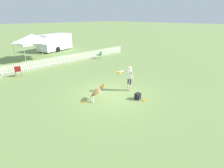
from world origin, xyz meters
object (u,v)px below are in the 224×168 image
Objects in this scene: leaping_dog at (97,92)px; folding_chair_blue_left at (18,70)px; frisbee_near_handler at (145,100)px; frisbee_near_dog at (84,102)px; folding_chair_center at (100,54)px; equipment_trailer at (55,42)px; backpack_on_grass at (138,96)px; handler_person at (129,76)px; canopy_tent_main at (32,39)px.

leaping_dog is 7.88m from folding_chair_blue_left.
frisbee_near_handler is 3.47m from frisbee_near_dog.
folding_chair_center is at bearing 43.58° from frisbee_near_dog.
equipment_trailer is (6.79, 15.65, 1.17)m from frisbee_near_dog.
frisbee_near_dog is 17.10m from equipment_trailer.
frisbee_near_handler is at bearing 47.74° from folding_chair_center.
equipment_trailer is at bearing 76.10° from backpack_on_grass.
backpack_on_grass is 0.43× the size of folding_chair_blue_left.
frisbee_near_dog is at bearing 137.81° from frisbee_near_handler.
leaping_dog is 2.78m from frisbee_near_handler.
frisbee_near_dog is 0.30× the size of folding_chair_center.
handler_person is 1.85× the size of folding_chair_blue_left.
equipment_trailer reaches higher than folding_chair_blue_left.
folding_chair_blue_left reaches higher than folding_chair_center.
folding_chair_blue_left reaches higher than backpack_on_grass.
frisbee_near_handler is at bearing -118.86° from equipment_trailer.
folding_chair_center is at bearing -21.87° from handler_person.
frisbee_near_handler is (1.90, -1.95, -0.54)m from leaping_dog.
leaping_dog reaches higher than folding_chair_center.
handler_person is 0.29× the size of equipment_trailer.
leaping_dog is 10.67m from folding_chair_center.
backpack_on_grass is 0.12× the size of canopy_tent_main.
handler_person is 2.45m from leaping_dog.
folding_chair_center is 0.14× the size of equipment_trailer.
folding_chair_center is at bearing -40.91° from canopy_tent_main.
folding_chair_blue_left is at bearing -124.92° from canopy_tent_main.
equipment_trailer is (4.34, 3.46, -1.07)m from canopy_tent_main.
handler_person is 0.51× the size of canopy_tent_main.
frisbee_near_handler is 18.50m from equipment_trailer.
leaping_dog reaches higher than folding_chair_blue_left.
folding_chair_blue_left is 0.28× the size of canopy_tent_main.
frisbee_near_dog is at bearing -101.38° from canopy_tent_main.
handler_person is 6.70× the size of frisbee_near_dog.
canopy_tent_main reaches higher than equipment_trailer.
folding_chair_center is at bearing -161.25° from folding_chair_blue_left.
folding_chair_blue_left is 6.17m from canopy_tent_main.
handler_person reaches higher than folding_chair_blue_left.
canopy_tent_main is (1.78, 12.57, 1.70)m from leaping_dog.
canopy_tent_main is 5.65m from equipment_trailer.
frisbee_near_dog is 3.12m from backpack_on_grass.
frisbee_near_dog is (-2.57, 2.33, 0.00)m from frisbee_near_handler.
equipment_trailer is at bearing -4.35° from handler_person.
canopy_tent_main is (-0.60, 12.91, 1.24)m from handler_person.
handler_person reaches higher than backpack_on_grass.
backpack_on_grass is at bearing 57.44° from leaping_dog.
backpack_on_grass is 9.86m from folding_chair_blue_left.
frisbee_near_dog is 12.63m from canopy_tent_main.
canopy_tent_main reaches higher than folding_chair_center.
equipment_trailer is at bearing 38.57° from canopy_tent_main.
equipment_trailer is at bearing 167.63° from leaping_dog.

